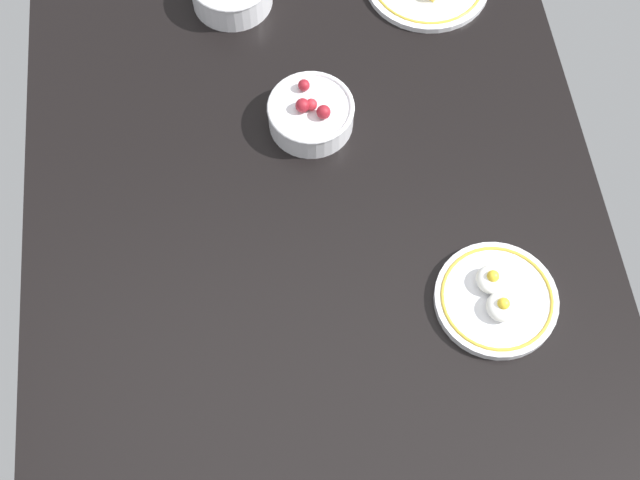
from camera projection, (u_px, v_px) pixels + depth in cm
name	position (u px, v px, depth cm)	size (l,w,h in cm)	color
dining_table	(320.00, 252.00, 124.07)	(151.03, 85.76, 4.00)	black
plate_eggs	(496.00, 298.00, 117.44)	(17.30, 17.30, 4.61)	silver
bowl_berries	(311.00, 114.00, 129.25)	(13.36, 13.36, 6.51)	silver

